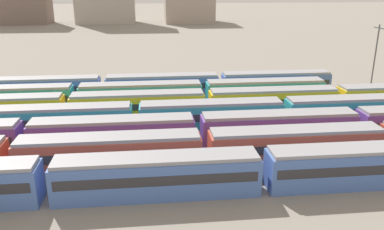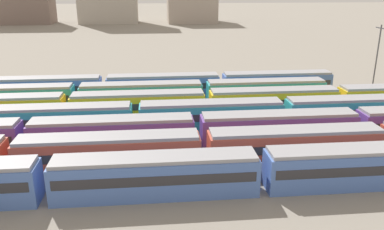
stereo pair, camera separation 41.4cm
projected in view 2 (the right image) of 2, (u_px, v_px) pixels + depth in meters
The scene contains 10 objects.
ground_plane at pixel (50, 135), 48.71m from camera, with size 600.00×600.00×0.00m, color gray.
train_track_0 at pixel (362, 166), 36.34m from camera, with size 93.60×3.06×3.75m.
train_track_1 at pixel (382, 142), 41.69m from camera, with size 112.50×3.06×3.75m.
train_track_2 at pixel (357, 125), 46.58m from camera, with size 112.50×3.06×3.75m.
train_track_3 at pixel (284, 113), 50.82m from camera, with size 74.70×3.06×3.75m.
train_track_4 at pixel (207, 103), 54.87m from camera, with size 74.70×3.06×3.75m.
train_track_5 at pixel (142, 95), 58.92m from camera, with size 55.80×3.06×3.75m.
train_track_6 at pixel (163, 86), 64.13m from camera, with size 55.80×3.06×3.75m.
catenary_pole_1 at pixel (377, 53), 68.96m from camera, with size 0.24×3.20×10.93m.
distant_building_2 at pixel (191, 0), 178.93m from camera, with size 21.67×19.78×19.73m, color #A89989.
Camera 2 is at (12.96, -31.21, 18.02)m, focal length 37.05 mm.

